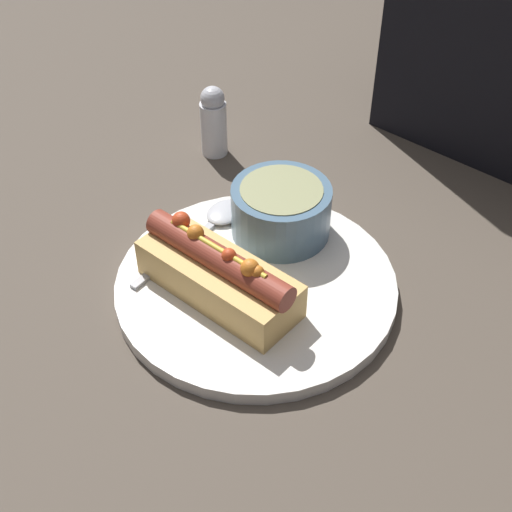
{
  "coord_description": "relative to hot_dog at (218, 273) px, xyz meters",
  "views": [
    {
      "loc": [
        0.31,
        -0.35,
        0.47
      ],
      "look_at": [
        0.0,
        0.0,
        0.04
      ],
      "focal_mm": 50.0,
      "sensor_mm": 36.0,
      "label": 1
    }
  ],
  "objects": [
    {
      "name": "salt_shaker",
      "position": [
        -0.17,
        0.17,
        0.0
      ],
      "size": [
        0.03,
        0.03,
        0.08
      ],
      "color": "silver",
      "rests_on": "ground_plane"
    },
    {
      "name": "dinner_plate",
      "position": [
        0.01,
        0.03,
        -0.03
      ],
      "size": [
        0.26,
        0.26,
        0.01
      ],
      "color": "white",
      "rests_on": "ground_plane"
    },
    {
      "name": "ground_plane",
      "position": [
        0.01,
        0.03,
        -0.04
      ],
      "size": [
        4.0,
        4.0,
        0.0
      ],
      "primitive_type": "plane",
      "color": "#4C4238"
    },
    {
      "name": "soup_bowl",
      "position": [
        -0.01,
        0.1,
        0.0
      ],
      "size": [
        0.1,
        0.1,
        0.05
      ],
      "color": "slate",
      "rests_on": "dinner_plate"
    },
    {
      "name": "hot_dog",
      "position": [
        0.0,
        0.0,
        0.0
      ],
      "size": [
        0.16,
        0.06,
        0.06
      ],
      "rotation": [
        0.0,
        0.0,
        0.01
      ],
      "color": "#DBAD60",
      "rests_on": "dinner_plate"
    },
    {
      "name": "spoon",
      "position": [
        -0.07,
        0.07,
        -0.02
      ],
      "size": [
        0.04,
        0.16,
        0.01
      ],
      "rotation": [
        0.0,
        0.0,
        1.64
      ],
      "color": "#B7B7BC",
      "rests_on": "dinner_plate"
    }
  ]
}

